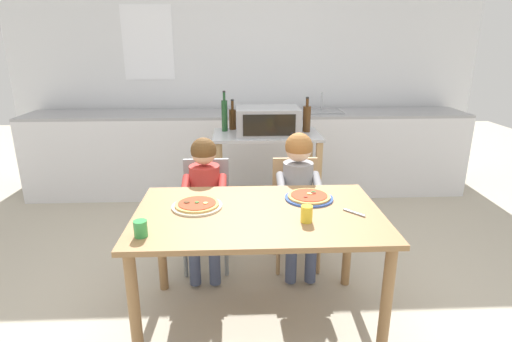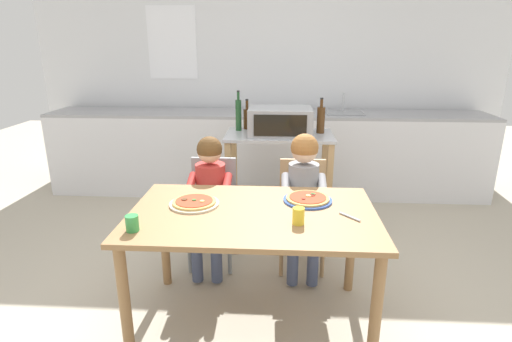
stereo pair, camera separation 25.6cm
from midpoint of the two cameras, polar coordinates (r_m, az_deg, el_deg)
ground_plane at (r=3.62m, az=-2.62°, el=-9.74°), size 10.72×10.72×0.00m
back_wall_tiled at (r=4.89m, az=-2.92°, el=13.98°), size 5.36×0.13×2.70m
kitchen_counter at (r=4.63m, az=-2.71°, el=2.57°), size 4.82×0.60×1.12m
kitchen_island_cart at (r=3.66m, az=-0.53°, el=0.55°), size 0.94×0.52×0.89m
toaster_oven at (r=3.54m, az=-0.45°, el=7.01°), size 0.54×0.39×0.23m
bottle_slim_sauce at (r=3.69m, az=-6.44°, el=7.82°), size 0.05×0.05×0.36m
bottle_squat_spirits at (r=3.66m, az=5.12°, el=7.37°), size 0.07×0.07×0.31m
bottle_tall_green_wine at (r=3.77m, az=-5.27°, el=7.35°), size 0.07×0.07×0.27m
dining_table at (r=2.38m, az=-2.79°, el=-7.89°), size 1.41×0.87×0.74m
dining_chair_left at (r=3.13m, az=-9.30°, el=-4.85°), size 0.36×0.36×0.81m
dining_chair_right at (r=3.12m, az=3.24°, el=-4.71°), size 0.36×0.36×0.81m
child_in_red_shirt at (r=2.95m, az=-9.73°, el=-2.78°), size 0.32×0.42×1.00m
child_in_grey_shirt at (r=2.94m, az=3.53°, el=-2.10°), size 0.32×0.42×1.03m
pizza_plate_cream at (r=2.44m, az=-11.26°, el=-4.76°), size 0.30×0.30×0.03m
pizza_plate_blue_rimmed at (r=2.52m, az=4.56°, el=-3.71°), size 0.30×0.30×0.03m
drinking_cup_green at (r=2.16m, az=-19.21°, el=-7.71°), size 0.07×0.07×0.08m
drinking_cup_yellow at (r=2.20m, az=3.79°, el=-6.09°), size 0.06×0.06×0.09m
serving_spoon at (r=2.35m, az=10.55°, el=-5.82°), size 0.10×0.11×0.01m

